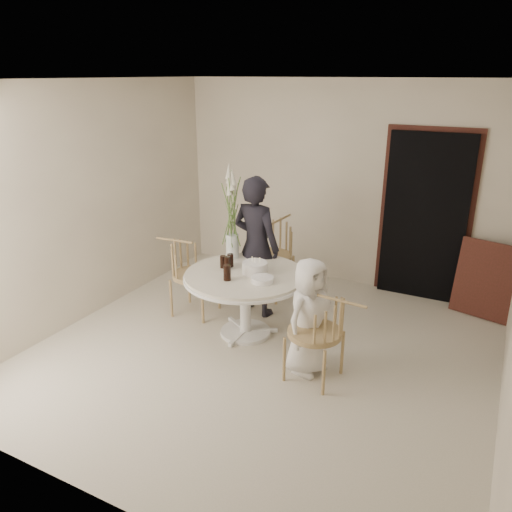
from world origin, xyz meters
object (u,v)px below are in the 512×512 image
at_px(chair_left, 185,266).
at_px(girl, 256,247).
at_px(chair_far, 275,246).
at_px(chair_right, 327,327).
at_px(boy, 309,317).
at_px(birthday_cake, 255,268).
at_px(flower_vase, 232,214).
at_px(table, 245,283).

distance_m(chair_left, girl, 0.89).
relative_size(chair_far, chair_left, 1.07).
xyz_separation_m(chair_right, girl, (-1.26, 1.02, 0.26)).
height_order(chair_left, boy, boy).
distance_m(chair_far, chair_right, 2.14).
bearing_deg(boy, birthday_cake, 78.56).
distance_m(chair_far, flower_vase, 1.06).
height_order(girl, birthday_cake, girl).
height_order(chair_right, flower_vase, flower_vase).
distance_m(girl, birthday_cake, 0.57).
bearing_deg(chair_left, boy, -111.12).
distance_m(table, girl, 0.61).
bearing_deg(girl, table, 114.00).
height_order(chair_left, birthday_cake, chair_left).
relative_size(chair_right, girl, 0.53).
bearing_deg(boy, girl, 64.31).
height_order(boy, flower_vase, flower_vase).
bearing_deg(girl, birthday_cake, 124.46).
bearing_deg(table, girl, 105.38).
distance_m(girl, flower_vase, 0.50).
relative_size(chair_right, boy, 0.76).
xyz_separation_m(boy, flower_vase, (-1.25, 0.73, 0.67)).
xyz_separation_m(chair_far, chair_left, (-0.70, -1.04, -0.04)).
xyz_separation_m(chair_left, flower_vase, (0.55, 0.20, 0.66)).
bearing_deg(chair_left, chair_far, -38.44).
bearing_deg(flower_vase, chair_left, -160.16).
distance_m(chair_right, girl, 1.64).
bearing_deg(chair_right, boy, -109.81).
bearing_deg(birthday_cake, flower_vase, 144.75).
relative_size(boy, flower_vase, 1.06).
bearing_deg(girl, chair_far, -76.02).
xyz_separation_m(table, birthday_cake, (0.09, 0.04, 0.18)).
height_order(girl, boy, girl).
bearing_deg(girl, flower_vase, 48.25).
xyz_separation_m(chair_right, birthday_cake, (-1.01, 0.51, 0.22)).
bearing_deg(chair_left, girl, -68.26).
relative_size(table, chair_right, 1.50).
xyz_separation_m(table, flower_vase, (-0.37, 0.37, 0.63)).
xyz_separation_m(chair_right, chair_left, (-2.02, 0.64, 0.02)).
bearing_deg(girl, chair_left, 34.90).
bearing_deg(chair_far, boy, -50.94).
bearing_deg(boy, chair_far, 50.51).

